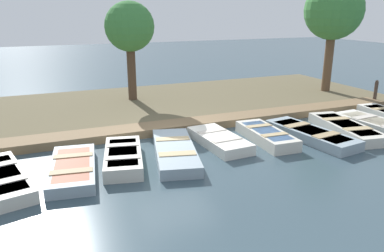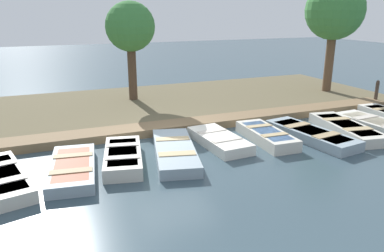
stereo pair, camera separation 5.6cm
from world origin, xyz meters
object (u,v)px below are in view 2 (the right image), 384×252
(rowboat_3, at_px, (73,168))
(rowboat_10, at_px, (379,125))
(rowboat_5, at_px, (175,151))
(mooring_post_far, at_px, (376,93))
(rowboat_2, at_px, (2,178))
(rowboat_4, at_px, (123,157))
(rowboat_7, at_px, (266,135))
(rowboat_6, at_px, (219,140))
(rowboat_8, at_px, (311,134))
(park_tree_center, at_px, (335,12))
(park_tree_left, at_px, (130,28))
(rowboat_9, at_px, (346,128))

(rowboat_3, distance_m, rowboat_10, 10.91)
(rowboat_5, relative_size, mooring_post_far, 3.10)
(rowboat_5, relative_size, rowboat_10, 1.07)
(rowboat_2, xyz_separation_m, mooring_post_far, (-2.66, 15.48, 0.42))
(rowboat_4, distance_m, mooring_post_far, 12.59)
(rowboat_7, bearing_deg, rowboat_4, -86.30)
(rowboat_5, distance_m, mooring_post_far, 11.06)
(rowboat_5, bearing_deg, rowboat_3, -73.29)
(rowboat_6, relative_size, rowboat_8, 0.76)
(rowboat_5, height_order, park_tree_center, park_tree_center)
(rowboat_5, relative_size, park_tree_center, 0.64)
(rowboat_8, relative_size, mooring_post_far, 3.01)
(rowboat_6, bearing_deg, mooring_post_far, 99.70)
(rowboat_8, height_order, rowboat_10, rowboat_8)
(rowboat_2, relative_size, rowboat_3, 1.06)
(rowboat_4, height_order, rowboat_5, rowboat_4)
(mooring_post_far, bearing_deg, rowboat_6, -76.95)
(rowboat_10, relative_size, park_tree_left, 0.73)
(rowboat_4, xyz_separation_m, park_tree_center, (-5.07, 11.78, 3.97))
(rowboat_3, height_order, rowboat_4, rowboat_4)
(rowboat_4, relative_size, rowboat_7, 1.04)
(rowboat_3, relative_size, rowboat_8, 0.87)
(rowboat_2, bearing_deg, rowboat_10, 76.13)
(rowboat_8, bearing_deg, rowboat_6, -110.06)
(rowboat_2, relative_size, rowboat_6, 1.22)
(rowboat_3, height_order, rowboat_10, rowboat_10)
(rowboat_10, bearing_deg, rowboat_3, -95.17)
(rowboat_9, bearing_deg, rowboat_5, -82.75)
(rowboat_6, relative_size, park_tree_left, 0.57)
(rowboat_4, height_order, rowboat_10, rowboat_4)
(park_tree_center, bearing_deg, rowboat_8, -44.83)
(rowboat_7, xyz_separation_m, park_tree_left, (-6.89, -2.87, 3.26))
(mooring_post_far, bearing_deg, rowboat_3, -79.24)
(rowboat_4, relative_size, rowboat_6, 1.06)
(rowboat_5, height_order, park_tree_left, park_tree_left)
(rowboat_5, bearing_deg, rowboat_4, -77.49)
(rowboat_10, xyz_separation_m, mooring_post_far, (-2.82, 2.86, 0.43))
(rowboat_2, xyz_separation_m, rowboat_7, (-0.31, 8.02, 0.02))
(park_tree_left, bearing_deg, rowboat_9, 39.56)
(mooring_post_far, bearing_deg, rowboat_4, -78.88)
(rowboat_6, distance_m, rowboat_10, 6.29)
(rowboat_3, height_order, park_tree_center, park_tree_center)
(rowboat_2, height_order, park_tree_center, park_tree_center)
(rowboat_5, bearing_deg, rowboat_7, 105.59)
(rowboat_7, xyz_separation_m, park_tree_center, (-4.99, 6.90, 3.97))
(rowboat_7, height_order, mooring_post_far, mooring_post_far)
(rowboat_3, distance_m, rowboat_8, 7.80)
(rowboat_2, bearing_deg, rowboat_4, 81.11)
(rowboat_5, bearing_deg, park_tree_left, -169.88)
(rowboat_4, height_order, rowboat_9, rowboat_4)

